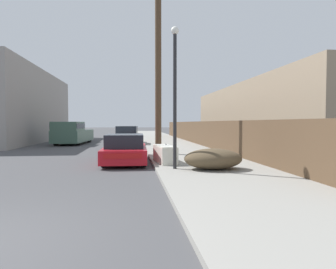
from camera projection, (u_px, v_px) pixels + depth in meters
sidewalk_curb at (163, 140)px, 27.72m from camera, size 4.20×63.00×0.12m
discarded_fridge at (165, 154)px, 11.74m from camera, size 0.81×1.85×0.69m
parked_sports_car_red at (125, 150)px, 12.58m from camera, size 1.82×4.29×1.20m
car_parked_mid at (127, 136)px, 22.59m from camera, size 2.01×4.36×1.44m
pickup_truck at (72, 133)px, 23.49m from camera, size 2.44×5.71×1.76m
utility_pole at (158, 62)px, 15.07m from camera, size 1.80×0.32×9.04m
street_lamp at (175, 87)px, 10.04m from camera, size 0.26×0.26×4.77m
brush_pile at (213, 159)px, 10.03m from camera, size 1.97×1.37×0.69m
wooden_fence at (198, 133)px, 21.99m from camera, size 0.08×32.92×1.66m
building_left_block at (6, 107)px, 26.15m from camera, size 7.00×17.74×6.21m
building_right_house at (274, 116)px, 21.24m from camera, size 6.00×19.97×4.35m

